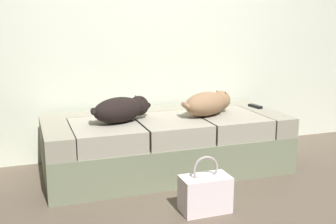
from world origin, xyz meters
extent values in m
plane|color=brown|center=(0.00, 0.00, 0.00)|extent=(10.00, 10.00, 0.00)
cube|color=silver|center=(0.00, 1.55, 1.40)|extent=(6.40, 0.10, 2.80)
cube|color=#71785A|center=(0.00, 0.98, 0.15)|extent=(1.95, 0.85, 0.30)
cube|color=gray|center=(-0.87, 0.98, 0.38)|extent=(0.20, 0.85, 0.16)
cube|color=gray|center=(0.87, 0.98, 0.38)|extent=(0.20, 0.85, 0.16)
cube|color=gray|center=(0.00, 1.30, 0.38)|extent=(1.55, 0.20, 0.16)
cube|color=gray|center=(-0.52, 0.88, 0.38)|extent=(0.50, 0.63, 0.16)
cube|color=gray|center=(0.00, 0.88, 0.38)|extent=(0.50, 0.63, 0.16)
cube|color=gray|center=(0.52, 0.88, 0.38)|extent=(0.50, 0.63, 0.16)
ellipsoid|color=black|center=(-0.40, 0.92, 0.55)|extent=(0.49, 0.39, 0.19)
sphere|color=black|center=(-0.22, 1.01, 0.56)|extent=(0.16, 0.16, 0.16)
ellipsoid|color=black|center=(-0.15, 1.03, 0.55)|extent=(0.11, 0.09, 0.06)
cone|color=black|center=(-0.24, 1.05, 0.62)|extent=(0.04, 0.04, 0.05)
cone|color=black|center=(-0.20, 0.97, 0.62)|extent=(0.04, 0.04, 0.05)
ellipsoid|color=black|center=(-0.60, 0.89, 0.56)|extent=(0.06, 0.17, 0.05)
ellipsoid|color=#886546|center=(0.32, 0.92, 0.55)|extent=(0.49, 0.40, 0.19)
sphere|color=#886546|center=(0.50, 1.00, 0.56)|extent=(0.16, 0.16, 0.16)
ellipsoid|color=brown|center=(0.57, 1.04, 0.55)|extent=(0.11, 0.09, 0.06)
cone|color=brown|center=(0.48, 1.04, 0.62)|extent=(0.04, 0.04, 0.05)
cone|color=brown|center=(0.52, 0.96, 0.62)|extent=(0.04, 0.04, 0.05)
ellipsoid|color=#886546|center=(0.13, 0.87, 0.56)|extent=(0.06, 0.17, 0.05)
cube|color=black|center=(0.88, 1.06, 0.47)|extent=(0.07, 0.15, 0.02)
cube|color=silver|center=(-0.01, 0.17, 0.12)|extent=(0.32, 0.18, 0.24)
torus|color=#A49898|center=(-0.01, 0.17, 0.29)|extent=(0.18, 0.02, 0.18)
camera|label=1|loc=(-1.07, -2.14, 1.23)|focal=44.65mm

